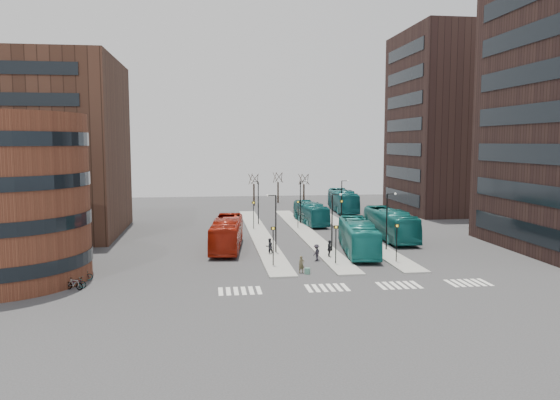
{
  "coord_description": "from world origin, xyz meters",
  "views": [
    {
      "loc": [
        -10.35,
        -37.92,
        11.62
      ],
      "look_at": [
        -2.15,
        24.15,
        5.0
      ],
      "focal_mm": 35.0,
      "sensor_mm": 36.0,
      "label": 1
    }
  ],
  "objects": [
    {
      "name": "teal_bus_c",
      "position": [
        11.34,
        24.78,
        1.8
      ],
      "size": [
        3.09,
        12.92,
        3.59
      ],
      "primitive_type": "imported",
      "rotation": [
        0.0,
        0.0,
        -0.01
      ],
      "color": "#136260",
      "rests_on": "ground"
    },
    {
      "name": "teal_bus_a",
      "position": [
        5.24,
        17.14,
        1.72
      ],
      "size": [
        4.51,
        12.64,
        3.44
      ],
      "primitive_type": "imported",
      "rotation": [
        0.0,
        0.0,
        -0.13
      ],
      "color": "#16726D",
      "rests_on": "ground"
    },
    {
      "name": "traveller",
      "position": [
        -2.19,
        9.22,
        0.77
      ],
      "size": [
        0.64,
        0.5,
        1.54
      ],
      "primitive_type": "imported",
      "rotation": [
        0.0,
        0.0,
        0.25
      ],
      "color": "brown",
      "rests_on": "ground"
    },
    {
      "name": "island_mid",
      "position": [
        2.0,
        30.0,
        0.07
      ],
      "size": [
        2.5,
        45.0,
        0.15
      ],
      "primitive_type": "cube",
      "color": "gray",
      "rests_on": "ground"
    },
    {
      "name": "sign_poles",
      "position": [
        1.6,
        23.0,
        2.41
      ],
      "size": [
        12.45,
        22.12,
        3.65
      ],
      "color": "black",
      "rests_on": "ground"
    },
    {
      "name": "bicycle_far",
      "position": [
        -21.0,
        8.87,
        0.44
      ],
      "size": [
        1.77,
        0.95,
        0.88
      ],
      "primitive_type": "imported",
      "rotation": [
        0.0,
        0.0,
        1.8
      ],
      "color": "gray",
      "rests_on": "ground"
    },
    {
      "name": "bicycle_mid",
      "position": [
        -21.0,
        6.02,
        0.49
      ],
      "size": [
        1.66,
        1.06,
        0.97
      ],
      "primitive_type": "imported",
      "rotation": [
        0.0,
        0.0,
        1.16
      ],
      "color": "gray",
      "rests_on": "ground"
    },
    {
      "name": "commuter_a",
      "position": [
        -4.14,
        17.62,
        0.85
      ],
      "size": [
        1.01,
        0.91,
        1.7
      ],
      "primitive_type": "imported",
      "rotation": [
        0.0,
        0.0,
        3.52
      ],
      "color": "black",
      "rests_on": "ground"
    },
    {
      "name": "lamp_posts",
      "position": [
        2.64,
        28.0,
        3.58
      ],
      "size": [
        14.04,
        20.24,
        6.12
      ],
      "color": "black",
      "rests_on": "ground"
    },
    {
      "name": "island_right",
      "position": [
        8.0,
        30.0,
        0.07
      ],
      "size": [
        2.5,
        45.0,
        0.15
      ],
      "primitive_type": "cube",
      "color": "gray",
      "rests_on": "ground"
    },
    {
      "name": "crosswalk_stripes",
      "position": [
        1.75,
        4.0,
        0.01
      ],
      "size": [
        22.35,
        2.4,
        0.01
      ],
      "color": "silver",
      "rests_on": "ground"
    },
    {
      "name": "commuter_c",
      "position": [
        0.16,
        14.11,
        0.81
      ],
      "size": [
        1.13,
        1.2,
        1.63
      ],
      "primitive_type": "imported",
      "rotation": [
        0.0,
        0.0,
        4.04
      ],
      "color": "black",
      "rests_on": "ground"
    },
    {
      "name": "island_left",
      "position": [
        -4.0,
        30.0,
        0.07
      ],
      "size": [
        2.5,
        45.0,
        0.15
      ],
      "primitive_type": "cube",
      "color": "gray",
      "rests_on": "ground"
    },
    {
      "name": "teal_bus_b",
      "position": [
        4.14,
        38.14,
        1.54
      ],
      "size": [
        3.37,
        11.24,
        3.09
      ],
      "primitive_type": "imported",
      "rotation": [
        0.0,
        0.0,
        0.07
      ],
      "color": "#12575B",
      "rests_on": "ground"
    },
    {
      "name": "teal_bus_d",
      "position": [
        12.1,
        51.08,
        1.84
      ],
      "size": [
        3.9,
        13.36,
        3.67
      ],
      "primitive_type": "imported",
      "rotation": [
        0.0,
        0.0,
        -0.06
      ],
      "color": "#145F65",
      "rests_on": "ground"
    },
    {
      "name": "red_bus",
      "position": [
        -8.41,
        21.07,
        1.72
      ],
      "size": [
        4.21,
        12.59,
        3.44
      ],
      "primitive_type": "imported",
      "rotation": [
        0.0,
        0.0,
        -0.11
      ],
      "color": "maroon",
      "rests_on": "ground"
    },
    {
      "name": "office_block",
      "position": [
        -34.0,
        33.98,
        11.0
      ],
      "size": [
        25.0,
        20.12,
        22.0
      ],
      "color": "#452B20",
      "rests_on": "ground"
    },
    {
      "name": "tower_far",
      "position": [
        31.98,
        50.0,
        15.0
      ],
      "size": [
        20.12,
        20.0,
        30.0
      ],
      "color": "#301E1A",
      "rests_on": "ground"
    },
    {
      "name": "commuter_b",
      "position": [
        1.71,
        15.15,
        0.9
      ],
      "size": [
        0.46,
        1.06,
        1.81
      ],
      "primitive_type": "imported",
      "rotation": [
        0.0,
        0.0,
        1.56
      ],
      "color": "black",
      "rests_on": "ground"
    },
    {
      "name": "ground",
      "position": [
        0.0,
        0.0,
        0.0
      ],
      "size": [
        160.0,
        160.0,
        0.0
      ],
      "primitive_type": "plane",
      "color": "#2E2E31",
      "rests_on": "ground"
    },
    {
      "name": "bicycle_near",
      "position": [
        -21.0,
        6.61,
        0.45
      ],
      "size": [
        1.83,
        1.01,
        0.91
      ],
      "primitive_type": "imported",
      "rotation": [
        0.0,
        0.0,
        1.32
      ],
      "color": "gray",
      "rests_on": "ground"
    },
    {
      "name": "bare_trees",
      "position": [
        2.67,
        62.67,
        2.72
      ],
      "size": [
        10.97,
        8.14,
        5.9
      ],
      "color": "black",
      "rests_on": "ground"
    },
    {
      "name": "suitcase",
      "position": [
        -1.73,
        8.75,
        0.27
      ],
      "size": [
        0.54,
        0.5,
        0.55
      ],
      "primitive_type": "cube",
      "rotation": [
        0.0,
        0.0,
        -0.43
      ],
      "color": "#1B4196",
      "rests_on": "ground"
    }
  ]
}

